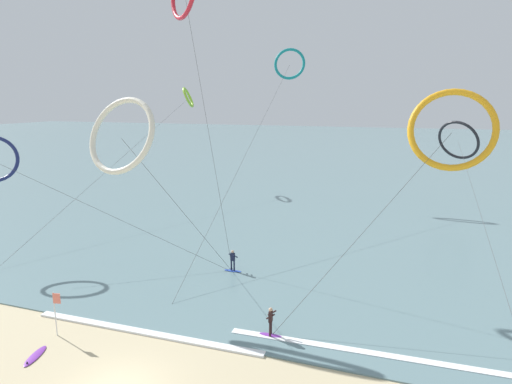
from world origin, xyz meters
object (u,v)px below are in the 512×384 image
at_px(kite_teal, 289,64).
at_px(surfboard_spare, 35,356).
at_px(surfer_cobalt, 233,262).
at_px(kite_ivory, 121,135).
at_px(beach_flag, 56,307).
at_px(surfer_violet, 271,323).
at_px(kite_amber, 452,130).
at_px(kite_charcoal, 458,140).
at_px(kite_lime, 188,98).

bearing_deg(kite_teal, surfboard_spare, -98.84).
xyz_separation_m(surfer_cobalt, surfboard_spare, (-5.51, -13.75, -0.78)).
distance_m(surfer_cobalt, kite_teal, 33.19).
bearing_deg(kite_ivory, beach_flag, -84.15).
xyz_separation_m(surfer_violet, kite_amber, (9.07, 7.75, 10.44)).
height_order(surfer_cobalt, kite_charcoal, kite_charcoal).
xyz_separation_m(surfer_cobalt, kite_amber, (14.55, -0.22, 10.44)).
bearing_deg(kite_ivory, surfer_violet, -6.07).
bearing_deg(beach_flag, kite_teal, 86.06).
distance_m(surfer_violet, kite_ivory, 15.16).
height_order(surfboard_spare, beach_flag, beach_flag).
bearing_deg(surfer_violet, kite_charcoal, -24.19).
distance_m(kite_lime, kite_charcoal, 38.16).
height_order(kite_teal, kite_amber, kite_teal).
height_order(surfer_violet, beach_flag, beach_flag).
height_order(surfer_cobalt, kite_lime, kite_lime).
xyz_separation_m(surfer_cobalt, kite_ivory, (-5.62, -5.16, 9.94)).
bearing_deg(kite_lime, surfer_violet, -164.12).
height_order(kite_teal, beach_flag, kite_teal).
bearing_deg(kite_teal, kite_charcoal, 0.26).
bearing_deg(kite_ivory, surfboard_spare, -81.11).
bearing_deg(surfer_violet, surfboard_spare, 112.01).
xyz_separation_m(surfer_violet, kite_teal, (-8.60, 36.38, 16.87)).
relative_size(surfer_cobalt, surfboard_spare, 0.86).
xyz_separation_m(surfer_cobalt, kite_lime, (-19.42, 30.59, 12.57)).
distance_m(kite_teal, kite_charcoal, 23.65).
bearing_deg(surfboard_spare, kite_charcoal, 61.71).
distance_m(kite_amber, beach_flag, 25.29).
distance_m(kite_teal, beach_flag, 43.25).
relative_size(surfer_violet, kite_lime, 0.04).
relative_size(kite_ivory, kite_amber, 0.96).
bearing_deg(kite_amber, surfer_cobalt, -179.64).
bearing_deg(kite_lime, beach_flag, -179.23).
relative_size(kite_lime, surfboard_spare, 19.65).
distance_m(surfer_cobalt, surfboard_spare, 14.83).
bearing_deg(surfer_violet, beach_flag, 102.49).
height_order(kite_amber, surfboard_spare, kite_amber).
relative_size(kite_teal, kite_amber, 2.60).
distance_m(kite_teal, kite_lime, 16.99).
bearing_deg(beach_flag, kite_charcoal, 60.19).
bearing_deg(surfer_cobalt, surfer_violet, -38.79).
height_order(kite_ivory, kite_teal, kite_teal).
bearing_deg(surfer_cobalt, kite_amber, 15.87).
height_order(kite_amber, beach_flag, kite_amber).
relative_size(kite_charcoal, beach_flag, 15.35).
xyz_separation_m(kite_charcoal, surfboard_spare, (-23.88, -44.36, -8.03)).
xyz_separation_m(kite_teal, surfboard_spare, (-2.39, -42.16, -17.65)).
distance_m(surfer_cobalt, kite_charcoal, 36.43).
bearing_deg(kite_lime, surfboard_spare, -179.55).
bearing_deg(surfer_violet, kite_lime, 27.14).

